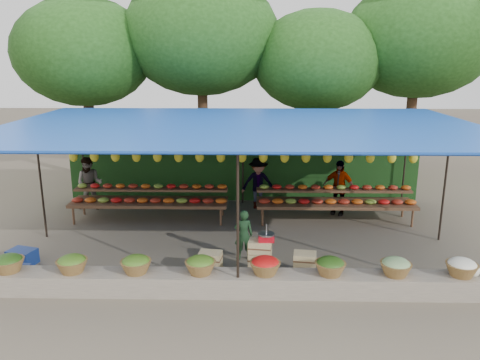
{
  "coord_description": "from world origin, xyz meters",
  "views": [
    {
      "loc": [
        0.21,
        -10.7,
        4.29
      ],
      "look_at": [
        -0.03,
        0.2,
        1.42
      ],
      "focal_mm": 35.0,
      "sensor_mm": 36.0,
      "label": 1
    }
  ],
  "objects_px": {
    "vendor_seated": "(244,235)",
    "weighing_scale": "(266,237)",
    "crate_counter": "(258,262)",
    "blue_crate_front": "(16,274)",
    "blue_crate_back": "(22,257)"
  },
  "relations": [
    {
      "from": "vendor_seated",
      "to": "weighing_scale",
      "type": "bearing_deg",
      "value": 115.06
    },
    {
      "from": "weighing_scale",
      "to": "vendor_seated",
      "type": "distance_m",
      "value": 1.0
    },
    {
      "from": "crate_counter",
      "to": "blue_crate_front",
      "type": "distance_m",
      "value": 4.81
    },
    {
      "from": "blue_crate_front",
      "to": "vendor_seated",
      "type": "bearing_deg",
      "value": 14.33
    },
    {
      "from": "vendor_seated",
      "to": "blue_crate_back",
      "type": "distance_m",
      "value": 4.75
    },
    {
      "from": "weighing_scale",
      "to": "vendor_seated",
      "type": "bearing_deg",
      "value": 118.98
    },
    {
      "from": "weighing_scale",
      "to": "blue_crate_front",
      "type": "xyz_separation_m",
      "value": [
        -4.95,
        -0.32,
        -0.7
      ]
    },
    {
      "from": "vendor_seated",
      "to": "blue_crate_back",
      "type": "bearing_deg",
      "value": 0.56
    },
    {
      "from": "blue_crate_front",
      "to": "blue_crate_back",
      "type": "xyz_separation_m",
      "value": [
        -0.23,
        0.78,
        0.01
      ]
    },
    {
      "from": "weighing_scale",
      "to": "crate_counter",
      "type": "bearing_deg",
      "value": 180.0
    },
    {
      "from": "crate_counter",
      "to": "vendor_seated",
      "type": "distance_m",
      "value": 0.92
    },
    {
      "from": "crate_counter",
      "to": "vendor_seated",
      "type": "bearing_deg",
      "value": 110.59
    },
    {
      "from": "vendor_seated",
      "to": "blue_crate_front",
      "type": "height_order",
      "value": "vendor_seated"
    },
    {
      "from": "vendor_seated",
      "to": "blue_crate_front",
      "type": "distance_m",
      "value": 4.65
    },
    {
      "from": "weighing_scale",
      "to": "blue_crate_front",
      "type": "height_order",
      "value": "weighing_scale"
    }
  ]
}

